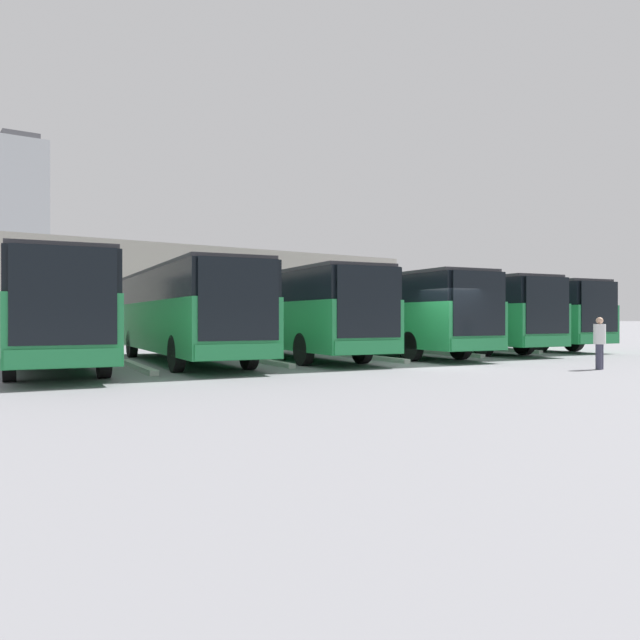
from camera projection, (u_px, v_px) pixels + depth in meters
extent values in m
plane|color=gray|center=(440.00, 365.00, 20.16)|extent=(600.00, 600.00, 0.00)
cube|color=#238447|center=(499.00, 323.00, 31.60)|extent=(4.17, 12.39, 1.63)
cube|color=black|center=(499.00, 297.00, 31.59)|extent=(4.11, 12.21, 1.00)
cube|color=black|center=(600.00, 307.00, 26.11)|extent=(2.14, 0.35, 2.13)
cube|color=#238447|center=(600.00, 339.00, 26.11)|extent=(2.32, 0.39, 0.40)
cube|color=#333338|center=(499.00, 286.00, 31.59)|extent=(4.00, 11.90, 0.12)
cylinder|color=black|center=(574.00, 340.00, 28.68)|extent=(0.45, 1.09, 1.06)
cylinder|color=black|center=(539.00, 341.00, 27.74)|extent=(0.45, 1.09, 1.06)
cylinder|color=black|center=(467.00, 336.00, 35.46)|extent=(0.45, 1.09, 1.06)
cylinder|color=black|center=(436.00, 336.00, 34.52)|extent=(0.45, 1.09, 1.06)
cube|color=#B2B2AD|center=(499.00, 350.00, 28.89)|extent=(0.97, 5.08, 0.15)
cube|color=#238447|center=(446.00, 324.00, 28.72)|extent=(4.17, 12.39, 1.63)
cube|color=black|center=(447.00, 295.00, 28.72)|extent=(4.11, 12.21, 1.00)
cube|color=black|center=(548.00, 305.00, 23.24)|extent=(2.14, 0.35, 2.13)
cube|color=#238447|center=(548.00, 341.00, 23.24)|extent=(2.32, 0.39, 0.40)
cube|color=#333338|center=(447.00, 283.00, 28.72)|extent=(4.00, 11.90, 0.12)
cylinder|color=black|center=(524.00, 342.00, 25.81)|extent=(0.45, 1.09, 1.06)
cylinder|color=black|center=(483.00, 343.00, 24.86)|extent=(0.45, 1.09, 1.06)
cylinder|color=black|center=(418.00, 337.00, 32.59)|extent=(0.45, 1.09, 1.06)
cylinder|color=black|center=(383.00, 338.00, 31.65)|extent=(0.45, 1.09, 1.06)
cube|color=#B2B2AD|center=(442.00, 353.00, 26.01)|extent=(0.97, 5.08, 0.15)
cube|color=#238447|center=(382.00, 324.00, 25.91)|extent=(4.17, 12.39, 1.63)
cube|color=black|center=(382.00, 293.00, 25.91)|extent=(4.11, 12.21, 1.00)
cube|color=black|center=(480.00, 303.00, 20.43)|extent=(2.14, 0.35, 2.13)
cube|color=#238447|center=(480.00, 344.00, 20.43)|extent=(2.32, 0.39, 0.40)
cube|color=#333338|center=(382.00, 279.00, 25.91)|extent=(4.00, 11.90, 0.12)
cylinder|color=black|center=(460.00, 345.00, 23.00)|extent=(0.45, 1.09, 1.06)
cylinder|color=black|center=(412.00, 346.00, 22.05)|extent=(0.45, 1.09, 1.06)
cylinder|color=black|center=(359.00, 339.00, 29.78)|extent=(0.45, 1.09, 1.06)
cylinder|color=black|center=(319.00, 340.00, 28.83)|extent=(0.45, 1.09, 1.06)
cube|color=#B2B2AD|center=(369.00, 357.00, 23.20)|extent=(0.97, 5.08, 0.15)
cube|color=#238447|center=(288.00, 325.00, 23.85)|extent=(4.17, 12.39, 1.63)
cube|color=black|center=(288.00, 291.00, 23.84)|extent=(4.11, 12.21, 1.00)
cube|color=black|center=(370.00, 302.00, 18.36)|extent=(2.14, 0.35, 2.13)
cube|color=#238447|center=(370.00, 347.00, 18.36)|extent=(2.32, 0.39, 0.40)
cube|color=#333338|center=(288.00, 276.00, 23.84)|extent=(4.00, 11.90, 0.12)
cylinder|color=black|center=(362.00, 348.00, 20.93)|extent=(0.45, 1.09, 1.06)
cylinder|color=black|center=(304.00, 349.00, 19.99)|extent=(0.45, 1.09, 1.06)
cylinder|color=black|center=(278.00, 341.00, 27.71)|extent=(0.45, 1.09, 1.06)
cylinder|color=black|center=(231.00, 341.00, 26.77)|extent=(0.45, 1.09, 1.06)
cube|color=#B2B2AD|center=(262.00, 361.00, 21.14)|extent=(0.97, 5.08, 0.15)
cube|color=#238447|center=(182.00, 326.00, 21.41)|extent=(4.17, 12.39, 1.63)
cube|color=black|center=(182.00, 288.00, 21.40)|extent=(4.11, 12.21, 1.00)
cube|color=black|center=(239.00, 299.00, 15.92)|extent=(2.14, 0.35, 2.13)
cube|color=#238447|center=(240.00, 352.00, 15.92)|extent=(2.32, 0.39, 0.40)
cube|color=#333338|center=(182.00, 271.00, 21.40)|extent=(4.00, 11.90, 0.12)
cylinder|color=black|center=(249.00, 352.00, 18.49)|extent=(0.45, 1.09, 1.06)
cylinder|color=black|center=(176.00, 354.00, 17.55)|extent=(0.45, 1.09, 1.06)
cylinder|color=black|center=(187.00, 343.00, 25.27)|extent=(0.45, 1.09, 1.06)
cylinder|color=black|center=(132.00, 344.00, 24.33)|extent=(0.45, 1.09, 1.06)
cube|color=#B2B2AD|center=(138.00, 367.00, 18.70)|extent=(0.97, 5.08, 0.15)
cube|color=#238447|center=(51.00, 327.00, 18.79)|extent=(4.17, 12.39, 1.63)
cube|color=black|center=(51.00, 283.00, 18.79)|extent=(4.11, 12.21, 1.00)
cube|color=black|center=(64.00, 295.00, 13.30)|extent=(2.14, 0.35, 2.13)
cube|color=#238447|center=(65.00, 358.00, 13.30)|extent=(2.32, 0.39, 0.40)
cube|color=#333338|center=(51.00, 265.00, 18.78)|extent=(4.00, 11.90, 0.12)
cylinder|color=black|center=(104.00, 357.00, 15.87)|extent=(0.45, 1.09, 1.06)
cylinder|color=black|center=(9.00, 360.00, 14.93)|extent=(0.45, 1.09, 1.06)
cylinder|color=black|center=(78.00, 346.00, 22.65)|extent=(0.45, 1.09, 1.06)
cylinder|color=black|center=(12.00, 347.00, 21.71)|extent=(0.45, 1.09, 1.06)
cylinder|color=#38384C|center=(599.00, 357.00, 18.46)|extent=(0.22, 0.22, 0.76)
cylinder|color=#38384C|center=(600.00, 357.00, 18.61)|extent=(0.22, 0.22, 0.76)
cylinder|color=silver|center=(600.00, 334.00, 18.53)|extent=(0.43, 0.43, 0.60)
sphere|color=tan|center=(600.00, 321.00, 18.53)|extent=(0.20, 0.20, 0.20)
cube|color=#A8A399|center=(156.00, 297.00, 42.33)|extent=(32.08, 12.77, 5.92)
cube|color=silver|center=(121.00, 265.00, 48.84)|extent=(32.08, 3.00, 0.24)
cylinder|color=slate|center=(243.00, 304.00, 56.07)|extent=(0.20, 0.20, 5.67)
cube|color=#ADB2B7|center=(19.00, 232.00, 218.84)|extent=(17.16, 17.16, 63.46)
cube|color=#4C4C51|center=(19.00, 139.00, 218.74)|extent=(12.01, 12.01, 2.40)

